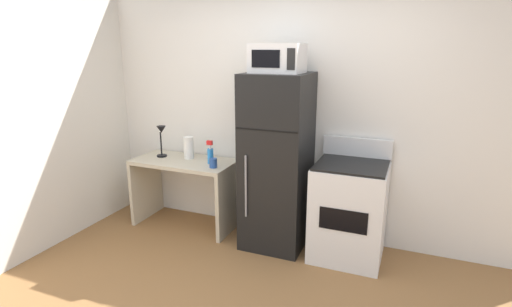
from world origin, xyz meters
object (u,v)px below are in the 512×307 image
refrigerator (277,162)px  desk (185,180)px  coffee_mug (213,163)px  microwave (278,58)px  paper_towel_roll (189,148)px  desk_lamp (161,136)px  spray_bottle (210,154)px  oven_range (349,210)px

refrigerator → desk: bearing=178.7°
coffee_mug → microwave: 1.23m
paper_towel_roll → coffee_mug: bearing=-26.0°
desk_lamp → spray_bottle: 0.63m
spray_bottle → oven_range: bearing=-0.8°
spray_bottle → paper_towel_roll: (-0.31, 0.08, 0.02)m
desk_lamp → paper_towel_roll: size_ratio=1.47×
spray_bottle → paper_towel_roll: spray_bottle is taller
spray_bottle → coffee_mug: (0.09, -0.11, -0.05)m
refrigerator → paper_towel_roll: bearing=174.1°
desk_lamp → spray_bottle: (0.61, -0.02, -0.14)m
desk_lamp → microwave: bearing=-2.6°
coffee_mug → refrigerator: 0.66m
coffee_mug → refrigerator: size_ratio=0.06×
microwave → oven_range: size_ratio=0.42×
coffee_mug → oven_range: oven_range is taller
refrigerator → coffee_mug: bearing=-172.1°
coffee_mug → oven_range: (1.37, 0.09, -0.33)m
coffee_mug → paper_towel_roll: bearing=154.0°
desk → refrigerator: 1.12m
desk → microwave: size_ratio=2.41×
paper_towel_roll → refrigerator: size_ratio=0.14×
spray_bottle → desk: bearing=179.8°
desk_lamp → spray_bottle: size_ratio=1.42×
desk_lamp → spray_bottle: bearing=-1.6°
spray_bottle → microwave: 1.24m
spray_bottle → microwave: (0.75, -0.05, 0.99)m
desk → coffee_mug: coffee_mug is taller
desk_lamp → coffee_mug: desk_lamp is taller
spray_bottle → oven_range: oven_range is taller
refrigerator → oven_range: size_ratio=1.55×
desk_lamp → paper_towel_roll: (0.30, 0.07, -0.12)m
refrigerator → oven_range: refrigerator is taller
desk → oven_range: 1.79m
spray_bottle → microwave: microwave is taller
desk → desk_lamp: desk_lamp is taller
coffee_mug → desk_lamp: bearing=169.5°
microwave → paper_towel_roll: bearing=173.0°
coffee_mug → microwave: bearing=6.1°
desk_lamp → coffee_mug: size_ratio=3.72×
microwave → desk_lamp: bearing=177.4°
desk → desk_lamp: size_ratio=3.14×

